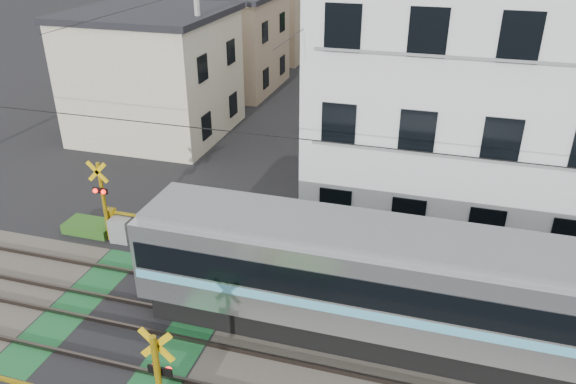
% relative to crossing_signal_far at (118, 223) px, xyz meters
% --- Properties ---
extents(ground, '(120.00, 120.00, 0.00)m').
position_rel_crossing_signal_far_xyz_m(ground, '(2.59, -3.65, -0.71)').
color(ground, black).
extents(track_bed, '(120.00, 120.00, 0.14)m').
position_rel_crossing_signal_far_xyz_m(track_bed, '(2.59, -3.65, -0.67)').
color(track_bed, '#47423A').
rests_on(track_bed, ground).
extents(crossing_signal_far, '(4.74, 0.65, 3.09)m').
position_rel_crossing_signal_far_xyz_m(crossing_signal_far, '(0.00, 0.00, 0.00)').
color(crossing_signal_far, yellow).
rests_on(crossing_signal_far, ground).
extents(apartment_block, '(10.20, 8.36, 9.30)m').
position_rel_crossing_signal_far_xyz_m(apartment_block, '(11.09, 5.84, 3.94)').
color(apartment_block, white).
rests_on(apartment_block, ground).
extents(houses_row, '(22.07, 31.35, 6.80)m').
position_rel_crossing_signal_far_xyz_m(houses_row, '(2.84, 22.27, 2.53)').
color(houses_row, beige).
rests_on(houses_row, ground).
extents(catenary, '(60.00, 5.04, 7.00)m').
position_rel_crossing_signal_far_xyz_m(catenary, '(8.59, -3.62, 2.98)').
color(catenary, '#2D2D33').
rests_on(catenary, ground).
extents(utility_poles, '(7.90, 42.00, 8.00)m').
position_rel_crossing_signal_far_xyz_m(utility_poles, '(1.53, 19.35, 3.37)').
color(utility_poles, '#A5A5A0').
rests_on(utility_poles, ground).
extents(pedestrian, '(0.60, 0.41, 1.59)m').
position_rel_crossing_signal_far_xyz_m(pedestrian, '(4.14, 31.86, 0.08)').
color(pedestrian, '#30313C').
rests_on(pedestrian, ground).
extents(weed_patches, '(10.25, 8.80, 0.40)m').
position_rel_crossing_signal_far_xyz_m(weed_patches, '(4.34, -3.74, -0.53)').
color(weed_patches, '#2D5E1E').
rests_on(weed_patches, ground).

